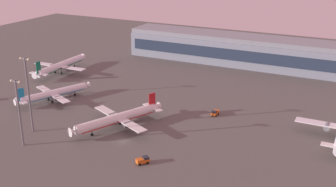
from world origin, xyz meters
The scene contains 9 objects.
ground_plane centered at (0.00, 0.00, 0.00)m, with size 416.00×416.00×0.00m, color #56544F.
terminal_building centered at (10.88, 115.20, 8.09)m, with size 140.52×22.40×16.40m.
airplane_terminal_side centered at (-7.62, 9.02, 3.85)m, with size 29.59×37.44×10.19m.
airplane_taxiway_distant centered at (-48.94, 20.28, 3.43)m, with size 26.44×33.49×9.06m.
airplane_mid_apron centered at (-73.93, 54.73, 3.94)m, with size 31.50×40.53×10.41m.
baggage_tractor centered at (21.04, 36.58, 1.18)m, with size 2.28×4.27×2.25m.
cargo_loader centered at (14.24, -10.76, 1.18)m, with size 4.06×4.48×2.25m.
apron_light_east centered at (-34.48, -8.00, 16.15)m, with size 4.80×0.90×28.54m.
apron_light_central centered at (-29.32, -18.16, 13.80)m, with size 4.80×0.90×23.98m.
Camera 1 is at (73.97, -113.05, 66.95)m, focal length 44.83 mm.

